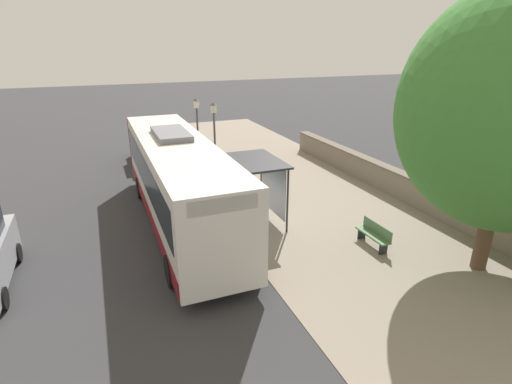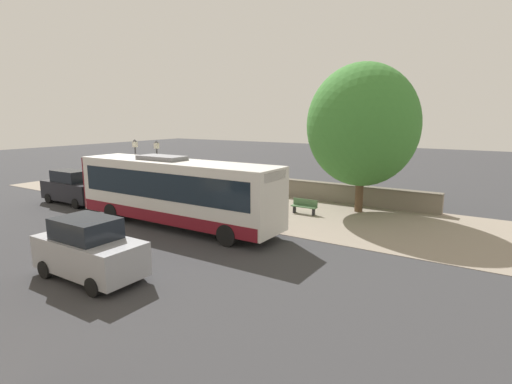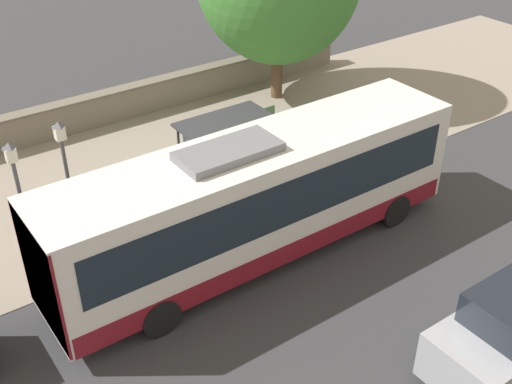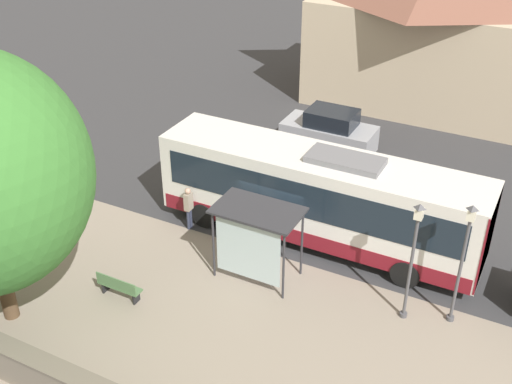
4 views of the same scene
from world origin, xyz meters
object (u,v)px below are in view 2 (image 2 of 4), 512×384
Objects in this scene: bench at (304,206)px; street_lamp_near at (136,167)px; bus_shelter at (226,179)px; bus at (175,191)px; pedestrian at (267,212)px; parked_car_far_lane at (89,250)px; street_lamp_far at (158,168)px; shade_tree at (363,125)px; parked_car_behind_bus at (72,188)px.

bench is 10.80m from street_lamp_near.
bench is (-2.98, 3.46, -1.73)m from bus_shelter.
bus reaches higher than pedestrian.
parked_car_far_lane is at bearing 7.18° from bus_shelter.
shade_tree reaches higher than street_lamp_far.
bench is at bearing -178.07° from pedestrian.
shade_tree is 16.22m from parked_car_far_lane.
parked_car_behind_bus reaches higher than parked_car_far_lane.
street_lamp_far is at bearing -123.38° from bus.
bus_shelter is 0.62× the size of parked_car_behind_bus.
pedestrian is 0.20× the size of shade_tree.
pedestrian is 1.14× the size of bench.
parked_car_behind_bus is at bearing -85.30° from pedestrian.
street_lamp_near is at bearing -81.89° from bus_shelter.
bench is 0.37× the size of street_lamp_near.
bench is at bearing 143.84° from bus.
pedestrian is at bearing 67.14° from bus_shelter.
pedestrian is 0.42× the size of street_lamp_far.
bus is 4.11× the size of bus_shelter.
street_lamp_near is 1.01× the size of parked_car_far_lane.
shade_tree is (-2.27, 2.50, 4.68)m from bench.
parked_car_far_lane is (14.96, -4.74, -4.11)m from shade_tree.
pedestrian is at bearing -19.14° from shade_tree.
pedestrian is 8.52m from parked_car_far_lane.
street_lamp_near is (3.89, -9.87, 2.06)m from bench.
bus_shelter is 0.68× the size of street_lamp_near.
bus_shelter is 0.69× the size of street_lamp_far.
street_lamp_far is 12.66m from shade_tree.
street_lamp_far is at bearing -85.52° from bus_shelter.
bench is 0.37× the size of street_lamp_far.
street_lamp_far is at bearing 110.90° from street_lamp_near.
pedestrian is at bearing 94.70° from parked_car_behind_bus.
street_lamp_near is 14.07m from shade_tree.
shade_tree is at bearing 131.39° from bus_shelter.
bus_shelter is 9.85m from parked_car_far_lane.
street_lamp_near is 0.49× the size of shade_tree.
bus is 2.56× the size of parked_car_behind_bus.
bus_shelter is (-3.08, 0.97, 0.31)m from bus.
bus_shelter reaches higher than parked_car_behind_bus.
bus_shelter is at bearing -112.86° from pedestrian.
street_lamp_far is (-0.52, 1.35, -0.03)m from street_lamp_near.
street_lamp_far is at bearing -68.36° from bench.
bench is at bearing 111.64° from street_lamp_far.
shade_tree is at bearing 140.25° from bus.
bus reaches higher than bench.
bus is 4.92m from street_lamp_far.
bus_shelter reaches higher than bench.
bus_shelter is 1.62× the size of pedestrian.
shade_tree reaches higher than bus.
parked_car_far_lane reaches higher than pedestrian.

